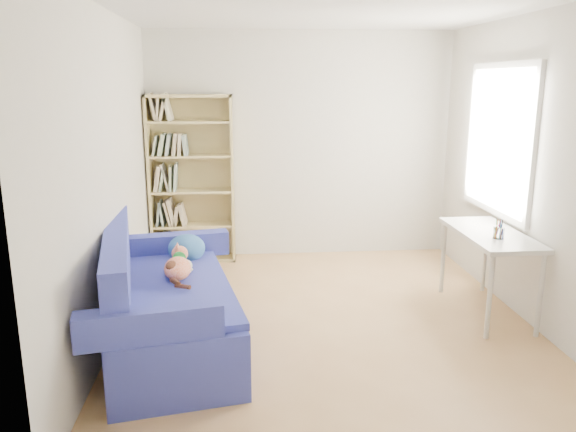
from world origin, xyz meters
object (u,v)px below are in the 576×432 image
(sofa, at_px, (164,304))
(desk, at_px, (490,241))
(pen_cup, at_px, (499,231))
(bookshelf, at_px, (192,186))

(sofa, bearing_deg, desk, -1.95)
(sofa, height_order, pen_cup, sofa)
(desk, bearing_deg, bookshelf, 146.93)
(sofa, relative_size, pen_cup, 12.03)
(pen_cup, bearing_deg, sofa, -175.45)
(bookshelf, xyz_separation_m, desk, (2.72, -1.77, -0.20))
(sofa, xyz_separation_m, desk, (2.79, 0.42, 0.32))
(bookshelf, distance_m, pen_cup, 3.34)
(bookshelf, bearing_deg, sofa, -91.79)
(pen_cup, bearing_deg, bookshelf, 143.74)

